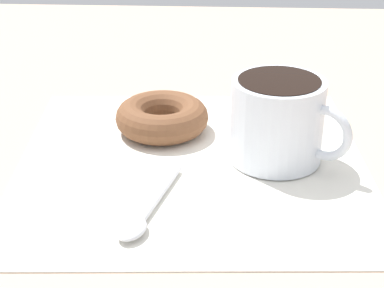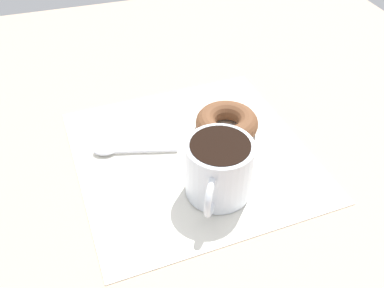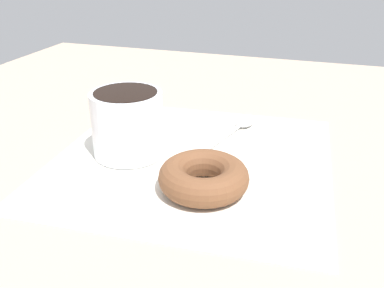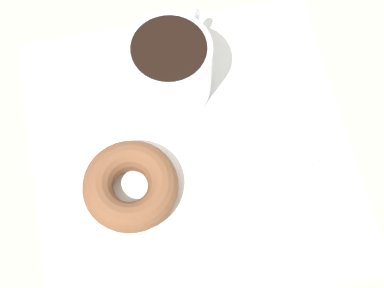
{
  "view_description": "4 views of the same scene",
  "coord_description": "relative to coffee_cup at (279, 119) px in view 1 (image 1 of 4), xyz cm",
  "views": [
    {
      "loc": [
        5.55,
        -59.74,
        31.25
      ],
      "look_at": [
        2.51,
        -2.34,
        2.3
      ],
      "focal_mm": 60.0,
      "sensor_mm": 36.0,
      "label": 1
    },
    {
      "loc": [
        49.73,
        -17.26,
        45.59
      ],
      "look_at": [
        2.51,
        -2.34,
        2.3
      ],
      "focal_mm": 40.0,
      "sensor_mm": 36.0,
      "label": 2
    },
    {
      "loc": [
        -12.9,
        45.21,
        25.94
      ],
      "look_at": [
        2.51,
        -2.34,
        2.3
      ],
      "focal_mm": 40.0,
      "sensor_mm": 36.0,
      "label": 3
    },
    {
      "loc": [
        -24.23,
        1.62,
        66.73
      ],
      "look_at": [
        2.51,
        -2.34,
        2.3
      ],
      "focal_mm": 60.0,
      "sensor_mm": 36.0,
      "label": 4
    }
  ],
  "objects": [
    {
      "name": "donut",
      "position": [
        -12.31,
        6.08,
        -2.79
      ],
      "size": [
        10.33,
        10.33,
        3.32
      ],
      "primitive_type": "torus",
      "color": "brown",
      "rests_on": "napkin"
    },
    {
      "name": "spoon",
      "position": [
        -12.52,
        -12.33,
        -4.05
      ],
      "size": [
        4.81,
        13.12,
        0.9
      ],
      "color": "silver",
      "rests_on": "napkin"
    },
    {
      "name": "coffee_cup",
      "position": [
        0.0,
        0.0,
        0.0
      ],
      "size": [
        11.67,
        9.31,
        8.59
      ],
      "color": "silver",
      "rests_on": "napkin"
    },
    {
      "name": "ground_plane",
      "position": [
        -11.11,
        1.23,
        -5.75
      ],
      "size": [
        120.0,
        120.0,
        2.0
      ],
      "primitive_type": "cube",
      "color": "tan"
    },
    {
      "name": "napkin",
      "position": [
        -8.6,
        -1.11,
        -4.6
      ],
      "size": [
        37.24,
        37.24,
        0.3
      ],
      "primitive_type": "cube",
      "rotation": [
        0.0,
        0.0,
        0.06
      ],
      "color": "white",
      "rests_on": "ground_plane"
    }
  ]
}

